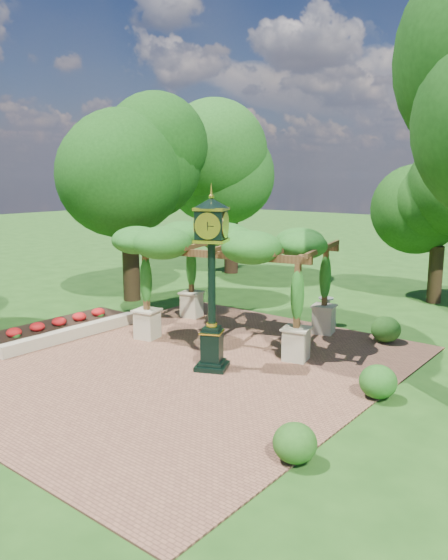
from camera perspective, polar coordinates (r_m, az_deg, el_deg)
The scene contains 13 objects.
ground at distance 14.55m, azimuth -6.25°, elevation -10.01°, with size 120.00×120.00×0.00m, color #1E4714.
brick_plaza at distance 15.22m, azimuth -3.57°, elevation -8.93°, with size 10.00×12.00×0.04m, color brown.
border_wall at distance 18.15m, azimuth -15.55°, elevation -5.43°, with size 0.35×5.00×0.40m, color #C6B793.
flower_bed at distance 18.87m, azimuth -17.16°, elevation -4.96°, with size 1.50×5.00×0.36m, color red.
pedestal_clock at distance 14.23m, azimuth -1.31°, elevation 1.25°, with size 1.22×1.22×4.67m.
pergola at distance 17.28m, azimuth 1.40°, elevation 3.56°, with size 6.42×4.82×3.62m.
sundial at distance 19.43m, azimuth 10.57°, elevation -3.42°, with size 0.57×0.57×0.99m.
shrub_front at distance 10.39m, azimuth 7.42°, elevation -16.53°, with size 0.81×0.81×0.73m, color #234F16.
shrub_mid at distance 13.44m, azimuth 15.80°, elevation -10.19°, with size 0.88×0.88×0.79m, color #205718.
shrub_back at distance 17.81m, azimuth 16.56°, elevation -4.96°, with size 0.91×0.91×0.82m, color #255518.
tree_west_near at distance 22.81m, azimuth -10.08°, elevation 13.64°, with size 4.68×4.68×9.23m.
tree_west_far at distance 29.03m, azimuth 0.78°, elevation 11.69°, with size 4.93×4.93×8.13m.
tree_north at distance 23.68m, azimuth 21.70°, elevation 7.63°, with size 3.54×3.54×6.05m.
Camera 1 is at (9.65, -9.59, 5.17)m, focal length 35.00 mm.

